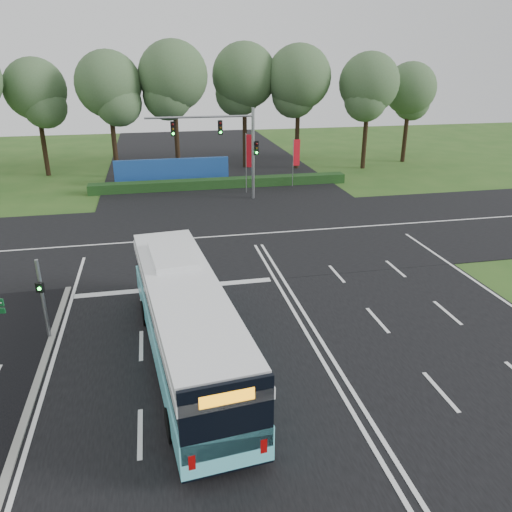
# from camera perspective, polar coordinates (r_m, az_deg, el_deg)

# --- Properties ---
(ground) EXTENTS (120.00, 120.00, 0.00)m
(ground) POSITION_cam_1_polar(r_m,az_deg,el_deg) (21.04, 5.44, -8.30)
(ground) COLOR #2B531B
(ground) RESTS_ON ground
(road_main) EXTENTS (20.00, 120.00, 0.04)m
(road_main) POSITION_cam_1_polar(r_m,az_deg,el_deg) (21.03, 5.45, -8.26)
(road_main) COLOR black
(road_main) RESTS_ON ground
(road_cross) EXTENTS (120.00, 14.00, 0.05)m
(road_cross) POSITION_cam_1_polar(r_m,az_deg,el_deg) (31.65, -0.83, 2.46)
(road_cross) COLOR black
(road_cross) RESTS_ON ground
(kerb_strip) EXTENTS (0.25, 18.00, 0.12)m
(kerb_strip) POSITION_cam_1_polar(r_m,az_deg,el_deg) (18.31, -24.45, -15.32)
(kerb_strip) COLOR gray
(kerb_strip) RESTS_ON ground
(city_bus) EXTENTS (3.71, 12.20, 3.45)m
(city_bus) POSITION_cam_1_polar(r_m,az_deg,el_deg) (18.13, -8.02, -7.41)
(city_bus) COLOR #6CECFA
(city_bus) RESTS_ON ground
(pedestrian_signal) EXTENTS (0.32, 0.42, 3.42)m
(pedestrian_signal) POSITION_cam_1_polar(r_m,az_deg,el_deg) (21.06, -23.22, -4.35)
(pedestrian_signal) COLOR gray
(pedestrian_signal) RESTS_ON ground
(banner_flag_mid) EXTENTS (0.67, 0.33, 4.88)m
(banner_flag_mid) POSITION_cam_1_polar(r_m,az_deg,el_deg) (40.97, -0.79, 11.49)
(banner_flag_mid) COLOR gray
(banner_flag_mid) RESTS_ON ground
(banner_flag_right) EXTENTS (0.61, 0.06, 4.13)m
(banner_flag_right) POSITION_cam_1_polar(r_m,az_deg,el_deg) (43.37, 4.56, 11.40)
(banner_flag_right) COLOR gray
(banner_flag_right) RESTS_ON ground
(traffic_light_gantry) EXTENTS (8.41, 0.28, 7.00)m
(traffic_light_gantry) POSITION_cam_1_polar(r_m,az_deg,el_deg) (38.72, -3.01, 13.10)
(traffic_light_gantry) COLOR gray
(traffic_light_gantry) RESTS_ON ground
(hedge) EXTENTS (22.00, 1.20, 0.80)m
(hedge) POSITION_cam_1_polar(r_m,az_deg,el_deg) (43.40, -4.00, 8.30)
(hedge) COLOR #153312
(hedge) RESTS_ON ground
(blue_hoarding) EXTENTS (10.00, 0.30, 2.20)m
(blue_hoarding) POSITION_cam_1_polar(r_m,az_deg,el_deg) (45.35, -9.55, 9.55)
(blue_hoarding) COLOR #1B4695
(blue_hoarding) RESTS_ON ground
(eucalyptus_row) EXTENTS (46.85, 9.26, 12.05)m
(eucalyptus_row) POSITION_cam_1_polar(r_m,az_deg,el_deg) (48.62, -6.40, 19.27)
(eucalyptus_row) COLOR black
(eucalyptus_row) RESTS_ON ground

